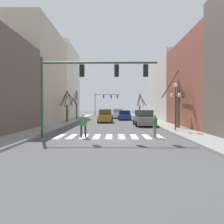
{
  "coord_description": "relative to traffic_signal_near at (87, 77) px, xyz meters",
  "views": [
    {
      "loc": [
        0.37,
        -14.3,
        2.13
      ],
      "look_at": [
        -0.06,
        26.3,
        1.21
      ],
      "focal_mm": 35.0,
      "sensor_mm": 36.0,
      "label": 1
    }
  ],
  "objects": [
    {
      "name": "ground_plane",
      "position": [
        1.54,
        -0.95,
        -4.22
      ],
      "size": [
        240.0,
        240.0,
        0.0
      ],
      "primitive_type": "plane",
      "color": "#4C4C4F"
    },
    {
      "name": "sidewalk_left",
      "position": [
        -4.57,
        -0.95,
        -4.15
      ],
      "size": [
        2.3,
        90.0,
        0.15
      ],
      "color": "gray",
      "rests_on": "ground_plane"
    },
    {
      "name": "sidewalk_right",
      "position": [
        7.65,
        -0.95,
        -4.15
      ],
      "size": [
        2.3,
        90.0,
        0.15
      ],
      "color": "gray",
      "rests_on": "ground_plane"
    },
    {
      "name": "building_row_left",
      "position": [
        -8.72,
        15.19,
        1.58
      ],
      "size": [
        6.0,
        39.91,
        13.31
      ],
      "color": "#66564C",
      "rests_on": "ground_plane"
    },
    {
      "name": "building_row_right",
      "position": [
        11.8,
        10.74,
        0.65
      ],
      "size": [
        6.0,
        35.17,
        10.05
      ],
      "color": "#66564C",
      "rests_on": "ground_plane"
    },
    {
      "name": "crosswalk_stripes",
      "position": [
        1.54,
        0.43,
        -4.22
      ],
      "size": [
        7.65,
        2.6,
        0.01
      ],
      "color": "white",
      "rests_on": "ground_plane"
    },
    {
      "name": "traffic_signal_near",
      "position": [
        0.0,
        0.0,
        0.0
      ],
      "size": [
        8.16,
        0.28,
        5.62
      ],
      "color": "#236038",
      "rests_on": "ground_plane"
    },
    {
      "name": "traffic_signal_far",
      "position": [
        -0.68,
        42.31,
        0.08
      ],
      "size": [
        6.61,
        0.28,
        5.79
      ],
      "color": "#236038",
      "rests_on": "ground_plane"
    },
    {
      "name": "street_lamp_right_corner",
      "position": [
        7.14,
        3.42,
        -1.22
      ],
      "size": [
        0.95,
        0.36,
        4.02
      ],
      "color": "#1E4C2D",
      "rests_on": "sidewalk_right"
    },
    {
      "name": "car_driving_toward_lane",
      "position": [
        0.22,
        31.65,
        -3.41
      ],
      "size": [
        2.15,
        4.71,
        1.74
      ],
      "rotation": [
        0.0,
        0.0,
        -1.57
      ],
      "color": "silver",
      "rests_on": "ground_plane"
    },
    {
      "name": "car_at_intersection",
      "position": [
        3.59,
        20.95,
        -3.48
      ],
      "size": [
        2.15,
        4.19,
        1.58
      ],
      "rotation": [
        0.0,
        0.0,
        1.57
      ],
      "color": "navy",
      "rests_on": "ground_plane"
    },
    {
      "name": "car_parked_left_near",
      "position": [
        2.57,
        26.58,
        -3.4
      ],
      "size": [
        2.13,
        4.72,
        1.77
      ],
      "rotation": [
        0.0,
        0.0,
        1.57
      ],
      "color": "white",
      "rests_on": "ground_plane"
    },
    {
      "name": "car_parked_left_far",
      "position": [
        5.28,
        9.62,
        -3.39
      ],
      "size": [
        2.2,
        4.81,
        1.79
      ],
      "rotation": [
        0.0,
        0.0,
        1.57
      ],
      "color": "gray",
      "rests_on": "ground_plane"
    },
    {
      "name": "car_parked_left_mid",
      "position": [
        0.67,
        15.22,
        -3.4
      ],
      "size": [
        2.05,
        4.37,
        1.79
      ],
      "rotation": [
        0.0,
        0.0,
        -1.57
      ],
      "color": "#A38423",
      "rests_on": "ground_plane"
    },
    {
      "name": "pedestrian_crossing_street",
      "position": [
        -0.25,
        -0.06,
        -3.22
      ],
      "size": [
        0.72,
        0.31,
        1.69
      ],
      "rotation": [
        0.0,
        0.0,
        0.24
      ],
      "color": "black",
      "rests_on": "ground_plane"
    },
    {
      "name": "pedestrian_on_left_sidewalk",
      "position": [
        4.79,
        0.17,
        -3.27
      ],
      "size": [
        0.43,
        0.63,
        1.6
      ],
      "rotation": [
        0.0,
        0.0,
        4.16
      ],
      "color": "#7A705B",
      "rests_on": "ground_plane"
    },
    {
      "name": "street_tree_right_near",
      "position": [
        7.75,
        33.68,
        -1.65
      ],
      "size": [
        1.99,
        2.7,
        5.09
      ],
      "color": "brown",
      "rests_on": "sidewalk_right"
    },
    {
      "name": "street_tree_left_far",
      "position": [
        -4.65,
        22.07,
        -1.83
      ],
      "size": [
        1.76,
        2.8,
        4.92
      ],
      "color": "brown",
      "rests_on": "sidewalk_left"
    },
    {
      "name": "street_tree_left_mid",
      "position": [
        8.05,
        5.78,
        -1.62
      ],
      "size": [
        2.3,
        2.93,
        5.51
      ],
      "color": "brown",
      "rests_on": "sidewalk_right"
    },
    {
      "name": "street_tree_right_far",
      "position": [
        -4.41,
        13.84,
        -2.03
      ],
      "size": [
        2.26,
        2.35,
        4.2
      ],
      "color": "brown",
      "rests_on": "sidewalk_left"
    }
  ]
}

